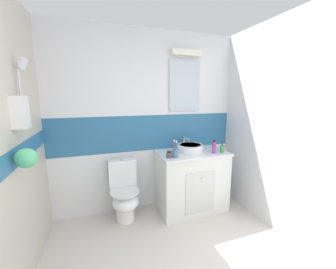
# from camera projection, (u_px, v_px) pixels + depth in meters

# --- Properties ---
(ground_plane) EXTENTS (3.20, 3.48, 0.04)m
(ground_plane) POSITION_uv_depth(u_px,v_px,m) (180.00, 266.00, 2.01)
(ground_plane) COLOR beige
(wall_back_tiled) EXTENTS (3.20, 0.20, 2.50)m
(wall_back_tiled) POSITION_uv_depth(u_px,v_px,m) (147.00, 121.00, 2.93)
(wall_back_tiled) COLOR white
(wall_back_tiled) RESTS_ON ground_plane
(wall_right_plain) EXTENTS (0.10, 3.48, 2.50)m
(wall_right_plain) POSITION_uv_depth(u_px,v_px,m) (297.00, 130.00, 2.21)
(wall_right_plain) COLOR white
(wall_right_plain) RESTS_ON ground_plane
(vanity_cabinet) EXTENTS (0.96, 0.60, 0.85)m
(vanity_cabinet) POSITION_uv_depth(u_px,v_px,m) (191.00, 180.00, 2.95)
(vanity_cabinet) COLOR silver
(vanity_cabinet) RESTS_ON ground_plane
(sink_basin) EXTENTS (0.36, 0.41, 0.17)m
(sink_basin) POSITION_uv_depth(u_px,v_px,m) (190.00, 148.00, 2.88)
(sink_basin) COLOR white
(sink_basin) RESTS_ON vanity_cabinet
(toilet) EXTENTS (0.37, 0.50, 0.80)m
(toilet) POSITION_uv_depth(u_px,v_px,m) (124.00, 192.00, 2.70)
(toilet) COLOR white
(toilet) RESTS_ON ground_plane
(toothbrush_cup) EXTENTS (0.08, 0.08, 0.23)m
(toothbrush_cup) POSITION_uv_depth(u_px,v_px,m) (175.00, 153.00, 2.59)
(toothbrush_cup) COLOR #4C7299
(toothbrush_cup) RESTS_ON vanity_cabinet
(soap_dispenser) EXTENTS (0.05, 0.05, 0.14)m
(soap_dispenser) POSITION_uv_depth(u_px,v_px,m) (222.00, 149.00, 2.82)
(soap_dispenser) COLOR green
(soap_dispenser) RESTS_ON vanity_cabinet
(hair_gel_jar) EXTENTS (0.07, 0.07, 0.09)m
(hair_gel_jar) POSITION_uv_depth(u_px,v_px,m) (169.00, 155.00, 2.58)
(hair_gel_jar) COLOR #4C4C51
(hair_gel_jar) RESTS_ON vanity_cabinet
(deodorant_spray_can) EXTENTS (0.05, 0.05, 0.18)m
(deodorant_spray_can) POSITION_uv_depth(u_px,v_px,m) (214.00, 147.00, 2.78)
(deodorant_spray_can) COLOR #993F99
(deodorant_spray_can) RESTS_ON vanity_cabinet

